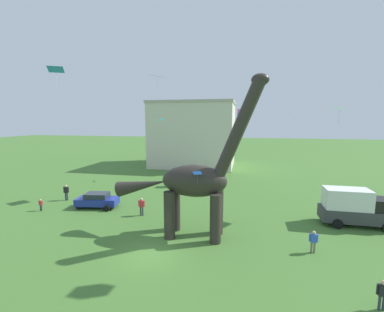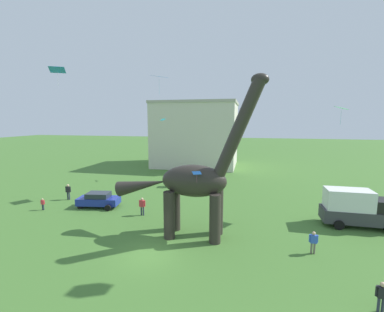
{
  "view_description": "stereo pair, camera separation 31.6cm",
  "coord_description": "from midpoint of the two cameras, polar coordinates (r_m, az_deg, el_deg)",
  "views": [
    {
      "loc": [
        6.04,
        -15.58,
        9.03
      ],
      "look_at": [
        1.88,
        4.67,
        6.16
      ],
      "focal_mm": 24.34,
      "sensor_mm": 36.0,
      "label": 1
    },
    {
      "loc": [
        6.35,
        -15.51,
        9.03
      ],
      "look_at": [
        1.88,
        4.67,
        6.16
      ],
      "focal_mm": 24.34,
      "sensor_mm": 36.0,
      "label": 2
    }
  ],
  "objects": [
    {
      "name": "ground_plane",
      "position": [
        19.01,
        -8.67,
        -20.55
      ],
      "size": [
        240.0,
        240.0,
        0.0
      ],
      "primitive_type": "plane",
      "color": "#42702D"
    },
    {
      "name": "dinosaur_sculpture",
      "position": [
        19.98,
        0.72,
        -5.45
      ],
      "size": [
        11.69,
        2.48,
        12.22
      ],
      "rotation": [
        0.0,
        0.0,
        0.15
      ],
      "color": "#2D2823",
      "rests_on": "ground_plane"
    },
    {
      "name": "parked_sedan_left",
      "position": [
        29.11,
        -19.49,
        -8.98
      ],
      "size": [
        4.42,
        2.4,
        1.55
      ],
      "rotation": [
        0.0,
        0.0,
        0.15
      ],
      "color": "navy",
      "rests_on": "ground_plane"
    },
    {
      "name": "parked_box_truck",
      "position": [
        26.56,
        32.62,
        -9.52
      ],
      "size": [
        5.62,
        2.37,
        3.2
      ],
      "rotation": [
        0.0,
        0.0,
        -0.01
      ],
      "color": "#38383D",
      "rests_on": "ground_plane"
    },
    {
      "name": "person_vendor_side",
      "position": [
        30.53,
        -29.64,
        -8.94
      ],
      "size": [
        0.45,
        0.2,
        1.21
      ],
      "rotation": [
        0.0,
        0.0,
        5.04
      ],
      "color": "#2D3347",
      "rests_on": "ground_plane"
    },
    {
      "name": "person_strolling_adult",
      "position": [
        32.94,
        -25.25,
        -6.83
      ],
      "size": [
        0.67,
        0.3,
        1.79
      ],
      "rotation": [
        0.0,
        0.0,
        0.22
      ],
      "color": "#2D3347",
      "rests_on": "ground_plane"
    },
    {
      "name": "person_far_spectator",
      "position": [
        25.56,
        -10.5,
        -10.44
      ],
      "size": [
        0.65,
        0.29,
        1.73
      ],
      "rotation": [
        0.0,
        0.0,
        0.62
      ],
      "color": "#2D3347",
      "rests_on": "ground_plane"
    },
    {
      "name": "person_watching_child",
      "position": [
        20.31,
        25.48,
        -16.34
      ],
      "size": [
        0.59,
        0.26,
        1.57
      ],
      "rotation": [
        0.0,
        0.0,
        2.78
      ],
      "color": "#6B6056",
      "rests_on": "ground_plane"
    },
    {
      "name": "person_near_flyer",
      "position": [
        16.53,
        36.65,
        -23.12
      ],
      "size": [
        0.57,
        0.25,
        1.53
      ],
      "rotation": [
        0.0,
        0.0,
        0.66
      ],
      "color": "#2D3347",
      "rests_on": "ground_plane"
    },
    {
      "name": "kite_high_right",
      "position": [
        26.29,
        -27.11,
        16.44
      ],
      "size": [
        1.53,
        1.38,
        1.65
      ],
      "color": "#287AE5"
    },
    {
      "name": "kite_mid_center",
      "position": [
        27.56,
        30.23,
        9.05
      ],
      "size": [
        1.5,
        1.63,
        1.67
      ],
      "color": "green"
    },
    {
      "name": "kite_high_left",
      "position": [
        37.4,
        11.36,
        8.93
      ],
      "size": [
        1.07,
        1.07,
        1.43
      ],
      "color": "pink"
    },
    {
      "name": "kite_mid_right",
      "position": [
        40.21,
        -6.16,
        7.95
      ],
      "size": [
        1.05,
        1.0,
        0.31
      ],
      "color": "#19B2B7"
    },
    {
      "name": "kite_trailing",
      "position": [
        18.4,
        1.54,
        -3.75
      ],
      "size": [
        0.75,
        0.68,
        0.78
      ],
      "color": "#287AE5"
    },
    {
      "name": "kite_drifting",
      "position": [
        31.67,
        -6.92,
        16.89
      ],
      "size": [
        2.08,
        2.22,
        2.19
      ],
      "color": "#287AE5"
    },
    {
      "name": "background_building_block",
      "position": [
        51.86,
        1.13,
        4.85
      ],
      "size": [
        15.86,
        12.47,
        12.54
      ],
      "color": "beige",
      "rests_on": "ground_plane"
    }
  ]
}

